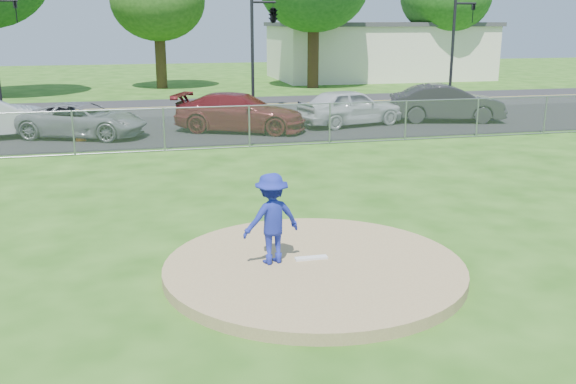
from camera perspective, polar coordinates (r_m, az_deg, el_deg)
The scene contains 16 objects.
ground at distance 21.07m, azimuth -5.13°, elevation 2.84°, with size 120.00×120.00×0.00m, color #215011.
pitchers_mound at distance 11.63m, azimuth 2.33°, elevation -6.77°, with size 5.40×5.40×0.20m, color #967D52.
pitching_rubber at distance 11.77m, azimuth 2.07°, elevation -5.88°, with size 0.60×0.15×0.04m, color white.
chain_link_fence at distance 22.87m, azimuth -5.93°, elevation 5.70°, with size 40.00×0.06×1.50m, color gray.
parking_lot at distance 27.40m, azimuth -7.19°, elevation 5.62°, with size 50.00×8.00×0.01m, color black.
street at distance 34.79m, azimuth -8.63°, elevation 7.54°, with size 60.00×7.00×0.01m, color #242326.
commercial_building at distance 52.02m, azimuth 8.01°, elevation 12.37°, with size 16.40×9.40×4.30m.
traffic_signal_left at distance 32.91m, azimuth -24.24°, elevation 11.88°, with size 1.28×0.20×5.60m.
traffic_signal_center at distance 33.12m, azimuth -1.52°, elevation 15.33°, with size 1.42×2.48×5.60m.
traffic_signal_right at distance 36.70m, azimuth 14.79°, elevation 12.87°, with size 1.28×0.20×5.60m.
pitcher at distance 11.36m, azimuth -1.46°, elevation -2.38°, with size 1.06×0.61×1.64m, color #1B2697.
traffic_cone at distance 25.57m, azimuth -17.99°, elevation 5.25°, with size 0.41×0.41×0.80m, color orange.
parked_car_gray at distance 26.23m, azimuth -17.75°, elevation 6.11°, with size 2.24×4.85×1.35m, color gray.
parked_car_darkred at distance 26.44m, azimuth -4.27°, elevation 7.07°, with size 2.18×5.36×1.56m, color maroon.
parked_car_pearl at distance 28.07m, azimuth 5.55°, elevation 7.54°, with size 1.88×4.66×1.59m, color silver.
parked_car_charcoal at distance 29.94m, azimuth 13.93°, elevation 7.68°, with size 1.74×4.98×1.64m, color #262628.
Camera 1 is at (-3.00, -10.38, 4.41)m, focal length 40.00 mm.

